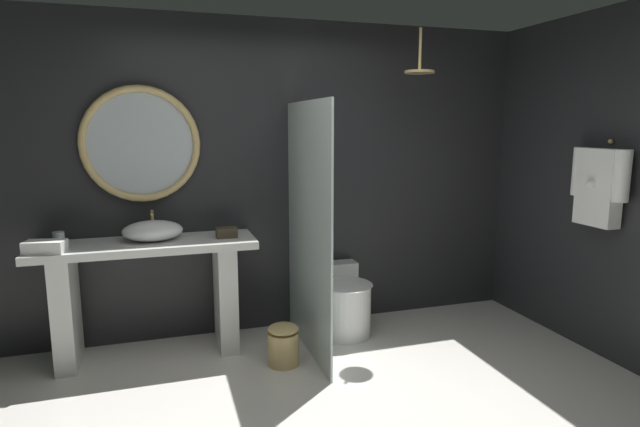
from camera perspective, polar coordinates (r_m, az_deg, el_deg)
The scene contains 13 objects.
back_wall_panel at distance 4.43m, azimuth -6.00°, elevation 3.85°, with size 4.80×0.10×2.60m, color #232326.
side_wall_right at distance 4.55m, azimuth 27.86°, elevation 2.94°, with size 0.10×2.47×2.60m, color #232326.
vanity_counter at distance 4.16m, azimuth -18.35°, elevation -7.45°, with size 1.61×0.52×0.89m.
vessel_sink at distance 4.10m, azimuth -17.90°, elevation -1.79°, with size 0.44×0.36×0.21m.
tumbler_cup at distance 4.14m, azimuth -26.77°, elevation -2.55°, with size 0.08×0.08×0.11m, color silver.
tissue_box at distance 4.07m, azimuth -10.23°, elevation -2.07°, with size 0.16×0.11×0.08m, color #3D3323.
round_wall_mirror at distance 4.23m, azimuth -19.08°, elevation 7.21°, with size 0.89×0.06×0.89m.
shower_glass_panel at distance 3.93m, azimuth -1.31°, elevation -1.83°, with size 0.02×1.13×1.92m, color silver.
rain_shower_head at distance 4.35m, azimuth 10.88°, elevation 15.35°, with size 0.24×0.24×0.35m.
hanging_bathrobe at distance 4.32m, azimuth 28.31°, elevation 2.93°, with size 0.20×0.49×0.64m.
toilet at distance 4.45m, azimuth 2.59°, elevation -9.78°, with size 0.44×0.61×0.56m.
waste_bin at distance 3.94m, azimuth -4.05°, elevation -14.12°, with size 0.23×0.23×0.31m.
folded_hand_towel at distance 3.98m, azimuth -27.98°, elevation -3.26°, with size 0.26×0.14×0.09m, color white.
Camera 1 is at (-0.88, -2.41, 1.75)m, focal length 29.13 mm.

